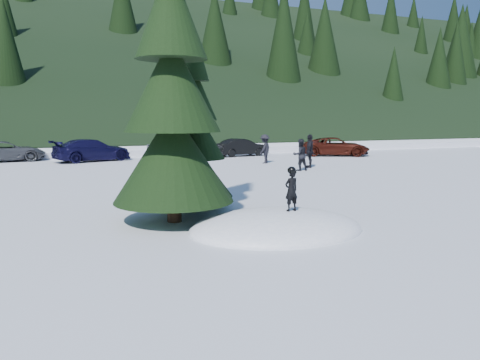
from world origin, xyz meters
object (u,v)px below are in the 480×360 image
object	(u,v)px
car_3	(92,150)
adult_2	(265,149)
spruce_short	(196,140)
car_2	(6,151)
child_skier	(291,190)
spruce_tall	(172,97)
adult_1	(310,151)
car_6	(336,147)
adult_0	(300,155)
car_4	(184,148)
car_5	(242,147)

from	to	relation	value
car_3	adult_2	bearing A→B (deg)	-135.64
spruce_short	car_2	world-z (taller)	spruce_short
car_3	child_skier	bearing A→B (deg)	171.91
spruce_tall	adult_1	size ratio (longest dim) A/B	4.72
car_2	car_6	bearing A→B (deg)	-110.16
spruce_tall	spruce_short	bearing A→B (deg)	54.46
child_skier	adult_1	distance (m)	14.17
adult_0	car_4	xyz separation A→B (m)	(-4.36, 7.32, -0.05)
spruce_short	car_5	distance (m)	18.82
adult_1	adult_2	distance (m)	3.30
car_4	car_6	size ratio (longest dim) A/B	0.97
child_skier	adult_0	size ratio (longest dim) A/B	0.63
car_4	car_2	bearing A→B (deg)	58.68
adult_1	car_6	world-z (taller)	adult_1
car_2	car_3	xyz separation A→B (m)	(5.00, -1.69, 0.06)
spruce_short	car_3	distance (m)	17.00
adult_1	car_3	bearing A→B (deg)	-91.43
car_4	adult_0	bearing A→B (deg)	-162.70
car_4	car_6	xyz separation A→B (m)	(10.91, -0.25, -0.13)
adult_2	car_2	bearing A→B (deg)	-68.94
car_5	adult_0	bearing A→B (deg)	168.61
car_4	car_5	bearing A→B (deg)	-81.50
adult_0	car_5	xyz separation A→B (m)	(0.26, 9.19, -0.21)
car_5	car_6	xyz separation A→B (m)	(6.29, -2.11, 0.04)
adult_0	car_6	size ratio (longest dim) A/B	0.35
car_5	car_4	bearing A→B (deg)	102.20
spruce_short	car_3	xyz separation A→B (m)	(-2.12, 16.81, -1.41)
adult_1	car_5	size ratio (longest dim) A/B	0.49
car_6	adult_2	bearing A→B (deg)	138.02
car_2	adult_1	bearing A→B (deg)	-131.72
car_2	car_3	world-z (taller)	car_3
adult_2	spruce_short	bearing A→B (deg)	13.43
car_3	car_4	bearing A→B (deg)	-125.52
adult_2	car_6	distance (m)	7.40
car_5	car_3	bearing A→B (deg)	81.38
adult_1	car_4	bearing A→B (deg)	-104.11
adult_2	car_6	size ratio (longest dim) A/B	0.37
car_2	car_5	xyz separation A→B (m)	(15.03, -1.48, -0.02)
spruce_tall	car_6	distance (m)	22.44
adult_1	car_2	xyz separation A→B (m)	(-15.91, 9.61, -0.28)
adult_0	adult_2	xyz separation A→B (m)	(-0.21, 4.07, 0.04)
spruce_short	adult_2	distance (m)	14.08
car_3	spruce_short	bearing A→B (deg)	168.77
spruce_short	adult_0	xyz separation A→B (m)	(7.65, 7.83, -1.28)
car_5	adult_2	bearing A→B (deg)	165.02
child_skier	car_4	size ratio (longest dim) A/B	0.23
car_4	car_5	world-z (taller)	car_4
spruce_short	car_6	bearing A→B (deg)	46.39
child_skier	car_3	world-z (taller)	child_skier
spruce_short	adult_2	world-z (taller)	spruce_short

